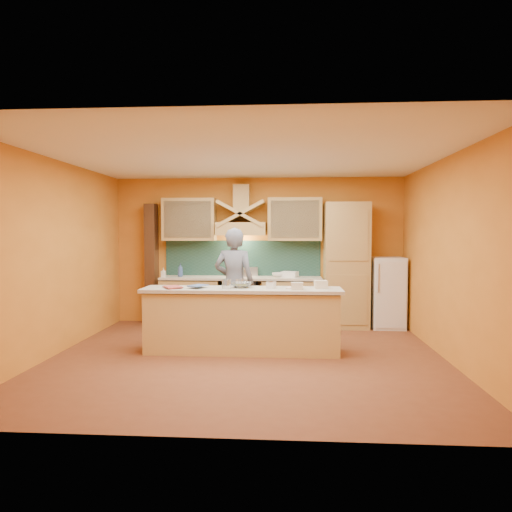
# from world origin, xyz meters

# --- Properties ---
(floor) EXTENTS (5.50, 5.00, 0.01)m
(floor) POSITION_xyz_m (0.00, 0.00, 0.00)
(floor) COLOR brown
(floor) RESTS_ON ground
(ceiling) EXTENTS (5.50, 5.00, 0.01)m
(ceiling) POSITION_xyz_m (0.00, 0.00, 2.80)
(ceiling) COLOR white
(ceiling) RESTS_ON wall_back
(wall_back) EXTENTS (5.50, 0.02, 2.80)m
(wall_back) POSITION_xyz_m (0.00, 2.50, 1.40)
(wall_back) COLOR orange
(wall_back) RESTS_ON floor
(wall_front) EXTENTS (5.50, 0.02, 2.80)m
(wall_front) POSITION_xyz_m (0.00, -2.50, 1.40)
(wall_front) COLOR orange
(wall_front) RESTS_ON floor
(wall_left) EXTENTS (0.02, 5.00, 2.80)m
(wall_left) POSITION_xyz_m (-2.75, 0.00, 1.40)
(wall_left) COLOR orange
(wall_left) RESTS_ON floor
(wall_right) EXTENTS (0.02, 5.00, 2.80)m
(wall_right) POSITION_xyz_m (2.75, 0.00, 1.40)
(wall_right) COLOR orange
(wall_right) RESTS_ON floor
(base_cabinet_left) EXTENTS (1.10, 0.60, 0.86)m
(base_cabinet_left) POSITION_xyz_m (-1.25, 2.20, 0.43)
(base_cabinet_left) COLOR tan
(base_cabinet_left) RESTS_ON floor
(base_cabinet_right) EXTENTS (1.10, 0.60, 0.86)m
(base_cabinet_right) POSITION_xyz_m (0.65, 2.20, 0.43)
(base_cabinet_right) COLOR tan
(base_cabinet_right) RESTS_ON floor
(counter_top) EXTENTS (3.00, 0.62, 0.04)m
(counter_top) POSITION_xyz_m (-0.30, 2.20, 0.90)
(counter_top) COLOR beige
(counter_top) RESTS_ON base_cabinet_left
(stove) EXTENTS (0.60, 0.58, 0.90)m
(stove) POSITION_xyz_m (-0.30, 2.20, 0.45)
(stove) COLOR black
(stove) RESTS_ON floor
(backsplash) EXTENTS (3.00, 0.03, 0.70)m
(backsplash) POSITION_xyz_m (-0.30, 2.48, 1.25)
(backsplash) COLOR #1A3A35
(backsplash) RESTS_ON wall_back
(range_hood) EXTENTS (0.92, 0.50, 0.24)m
(range_hood) POSITION_xyz_m (-0.30, 2.25, 1.82)
(range_hood) COLOR tan
(range_hood) RESTS_ON wall_back
(hood_chimney) EXTENTS (0.30, 0.30, 0.50)m
(hood_chimney) POSITION_xyz_m (-0.30, 2.35, 2.40)
(hood_chimney) COLOR tan
(hood_chimney) RESTS_ON wall_back
(upper_cabinet_left) EXTENTS (1.00, 0.35, 0.80)m
(upper_cabinet_left) POSITION_xyz_m (-1.30, 2.33, 2.00)
(upper_cabinet_left) COLOR tan
(upper_cabinet_left) RESTS_ON wall_back
(upper_cabinet_right) EXTENTS (1.00, 0.35, 0.80)m
(upper_cabinet_right) POSITION_xyz_m (0.70, 2.33, 2.00)
(upper_cabinet_right) COLOR tan
(upper_cabinet_right) RESTS_ON wall_back
(pantry_column) EXTENTS (0.80, 0.60, 2.30)m
(pantry_column) POSITION_xyz_m (1.65, 2.20, 1.15)
(pantry_column) COLOR tan
(pantry_column) RESTS_ON floor
(fridge) EXTENTS (0.58, 0.60, 1.30)m
(fridge) POSITION_xyz_m (2.40, 2.20, 0.65)
(fridge) COLOR white
(fridge) RESTS_ON floor
(trim_column_left) EXTENTS (0.20, 0.30, 2.30)m
(trim_column_left) POSITION_xyz_m (-2.05, 2.35, 1.15)
(trim_column_left) COLOR #472816
(trim_column_left) RESTS_ON floor
(island_body) EXTENTS (2.80, 0.55, 0.88)m
(island_body) POSITION_xyz_m (-0.10, 0.30, 0.44)
(island_body) COLOR #DCB970
(island_body) RESTS_ON floor
(island_top) EXTENTS (2.90, 0.62, 0.05)m
(island_top) POSITION_xyz_m (-0.10, 0.30, 0.92)
(island_top) COLOR beige
(island_top) RESTS_ON island_body
(person) EXTENTS (0.72, 0.51, 1.83)m
(person) POSITION_xyz_m (-0.30, 1.12, 0.92)
(person) COLOR slate
(person) RESTS_ON floor
(pot_large) EXTENTS (0.31, 0.31, 0.16)m
(pot_large) POSITION_xyz_m (-0.36, 2.12, 0.98)
(pot_large) COLOR #B4B3BA
(pot_large) RESTS_ON stove
(pot_small) EXTENTS (0.21, 0.21, 0.14)m
(pot_small) POSITION_xyz_m (-0.25, 2.24, 0.97)
(pot_small) COLOR #BABAC2
(pot_small) RESTS_ON stove
(soap_bottle_a) EXTENTS (0.08, 0.08, 0.17)m
(soap_bottle_a) POSITION_xyz_m (-1.75, 2.09, 1.01)
(soap_bottle_a) COLOR silver
(soap_bottle_a) RESTS_ON counter_top
(soap_bottle_b) EXTENTS (0.13, 0.13, 0.26)m
(soap_bottle_b) POSITION_xyz_m (-1.45, 2.17, 1.05)
(soap_bottle_b) COLOR #314C87
(soap_bottle_b) RESTS_ON counter_top
(bowl_back) EXTENTS (0.27, 0.27, 0.08)m
(bowl_back) POSITION_xyz_m (0.40, 2.27, 0.96)
(bowl_back) COLOR silver
(bowl_back) RESTS_ON counter_top
(dish_rack) EXTENTS (0.35, 0.31, 0.10)m
(dish_rack) POSITION_xyz_m (0.61, 2.25, 0.97)
(dish_rack) COLOR white
(dish_rack) RESTS_ON counter_top
(book_lower) EXTENTS (0.35, 0.37, 0.03)m
(book_lower) POSITION_xyz_m (-1.20, 0.17, 0.96)
(book_lower) COLOR #AB453D
(book_lower) RESTS_ON island_top
(book_upper) EXTENTS (0.31, 0.34, 0.02)m
(book_upper) POSITION_xyz_m (-0.82, 0.32, 0.98)
(book_upper) COLOR #46619A
(book_upper) RESTS_ON island_top
(jar_large) EXTENTS (0.17, 0.17, 0.14)m
(jar_large) POSITION_xyz_m (-0.31, 0.21, 1.02)
(jar_large) COLOR silver
(jar_large) RESTS_ON island_top
(jar_small) EXTENTS (0.14, 0.14, 0.14)m
(jar_small) POSITION_xyz_m (-0.13, 0.27, 1.01)
(jar_small) COLOR white
(jar_small) RESTS_ON island_top
(kitchen_scale) EXTENTS (0.15, 0.15, 0.09)m
(kitchen_scale) POSITION_xyz_m (0.33, 0.32, 0.99)
(kitchen_scale) COLOR white
(kitchen_scale) RESTS_ON island_top
(mixing_bowl) EXTENTS (0.37, 0.37, 0.08)m
(mixing_bowl) POSITION_xyz_m (-0.11, 0.39, 0.98)
(mixing_bowl) COLOR silver
(mixing_bowl) RESTS_ON island_top
(cloth) EXTENTS (0.27, 0.22, 0.02)m
(cloth) POSITION_xyz_m (0.67, 0.33, 0.95)
(cloth) COLOR beige
(cloth) RESTS_ON island_top
(grocery_bag_a) EXTENTS (0.19, 0.16, 0.12)m
(grocery_bag_a) POSITION_xyz_m (1.05, 0.34, 1.00)
(grocery_bag_a) COLOR beige
(grocery_bag_a) RESTS_ON island_top
(grocery_bag_b) EXTENTS (0.17, 0.14, 0.10)m
(grocery_bag_b) POSITION_xyz_m (0.70, 0.17, 1.00)
(grocery_bag_b) COLOR beige
(grocery_bag_b) RESTS_ON island_top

